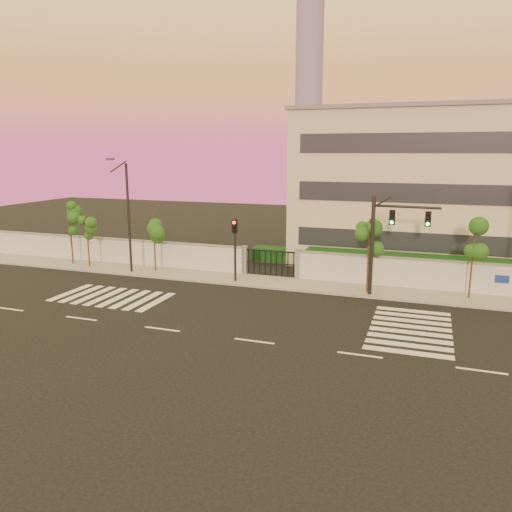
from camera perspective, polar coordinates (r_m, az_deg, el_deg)
name	(u,v)px	position (r m, az deg, el deg)	size (l,w,h in m)	color
ground	(254,341)	(24.23, -0.19, -9.72)	(120.00, 120.00, 0.00)	black
sidewalk	(306,285)	(33.80, 5.77, -3.35)	(60.00, 3.00, 0.15)	gray
perimeter_wall	(313,266)	(34.95, 6.55, -1.18)	(60.00, 0.36, 2.20)	#B7B9BF
hedge_row	(335,263)	(37.42, 9.06, -0.77)	(41.00, 4.25, 1.80)	black
institutional_building	(451,186)	(43.34, 21.41, 7.42)	(24.40, 12.40, 12.25)	beige
distant_skyscraper	(309,58)	(314.35, 6.12, 21.55)	(16.00, 16.00, 118.00)	slate
road_markings	(250,314)	(28.06, -0.67, -6.64)	(57.00, 7.62, 0.02)	silver
street_tree_a	(70,218)	(41.93, -20.49, 4.07)	(1.50, 1.19, 5.12)	#382314
street_tree_b	(87,229)	(40.38, -18.71, 2.91)	(1.45, 1.15, 4.16)	#382314
street_tree_c	(154,228)	(37.63, -11.56, 3.15)	(1.45, 1.15, 4.57)	#382314
street_tree_d	(370,239)	(31.88, 12.86, 1.90)	(1.51, 1.20, 4.83)	#382314
street_tree_e	(474,243)	(32.43, 23.65, 1.42)	(1.38, 1.10, 4.88)	#382314
traffic_signal_main	(386,234)	(31.22, 14.60, 2.41)	(3.99, 0.50, 6.31)	black
traffic_signal_secondary	(235,242)	(33.88, -2.43, 1.63)	(0.35, 0.34, 4.56)	black
streetlight_west	(127,213)	(37.38, -14.52, 4.83)	(0.51, 2.04, 8.47)	black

